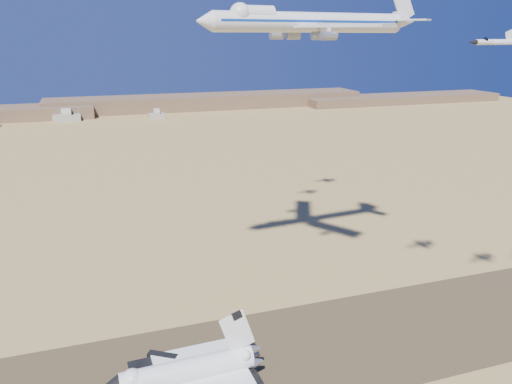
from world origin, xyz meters
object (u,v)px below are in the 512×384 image
object	(u,v)px
chase_jet_a	(493,42)
chase_jet_e	(327,26)
chase_jet_d	(301,31)
shuttle	(187,373)
carrier_747	(305,22)

from	to	relation	value
chase_jet_a	chase_jet_e	distance (m)	107.98
chase_jet_a	chase_jet_d	xyz separation A→B (m)	(-17.50, 89.48, 3.62)
chase_jet_a	chase_jet_d	bearing A→B (deg)	95.99
chase_jet_d	chase_jet_e	bearing A→B (deg)	41.42
shuttle	chase_jet_e	distance (m)	167.00
shuttle	chase_jet_a	xyz separation A→B (m)	(86.79, -1.16, 85.47)
chase_jet_e	chase_jet_a	bearing A→B (deg)	-86.60
shuttle	chase_jet_a	bearing A→B (deg)	-2.97
chase_jet_a	chase_jet_d	world-z (taller)	chase_jet_d
carrier_747	shuttle	bearing A→B (deg)	-144.76
chase_jet_a	chase_jet_e	size ratio (longest dim) A/B	0.99
carrier_747	chase_jet_e	bearing A→B (deg)	53.66
shuttle	chase_jet_d	bearing A→B (deg)	49.68
shuttle	chase_jet_a	distance (m)	121.82
chase_jet_a	chase_jet_e	world-z (taller)	chase_jet_e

